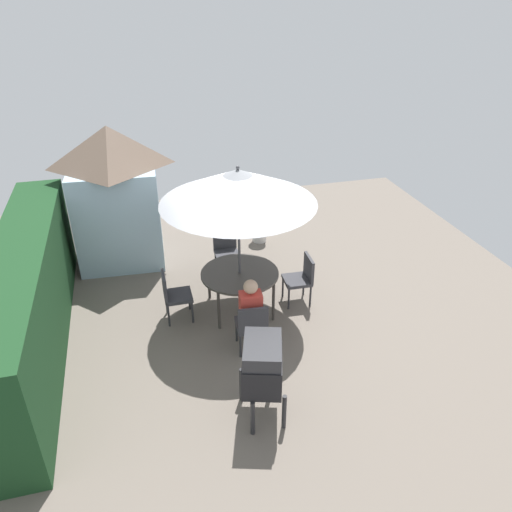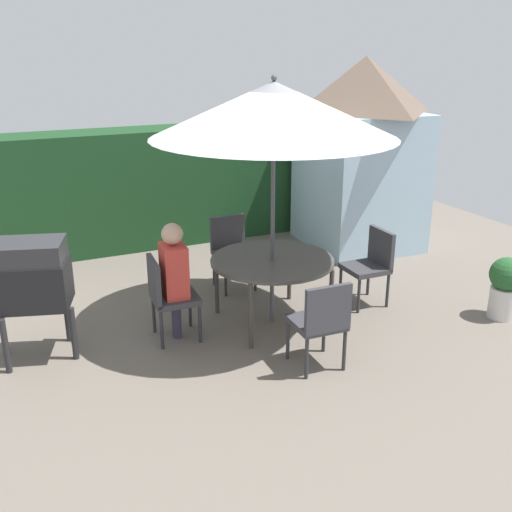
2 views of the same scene
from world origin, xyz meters
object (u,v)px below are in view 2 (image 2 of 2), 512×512
patio_umbrella (274,110)px  chair_toward_house (231,247)px  garden_shed (361,152)px  bbq_grill (31,277)px  chair_toward_hedge (371,262)px  chair_near_shed (167,293)px  potted_plant_by_shed (506,285)px  chair_far_side (321,319)px  person_in_red (174,268)px  patio_table (272,263)px

patio_umbrella → chair_toward_house: bearing=89.8°
garden_shed → bbq_grill: garden_shed is taller
chair_toward_hedge → chair_near_shed: bearing=177.4°
patio_umbrella → chair_toward_hedge: size_ratio=2.95×
bbq_grill → chair_near_shed: (1.27, -0.19, -0.33)m
bbq_grill → potted_plant_by_shed: bbq_grill is taller
chair_toward_hedge → chair_far_side: bearing=-140.8°
bbq_grill → chair_toward_house: size_ratio=1.33×
chair_near_shed → chair_far_side: bearing=-47.1°
garden_shed → chair_far_side: 4.04m
chair_toward_hedge → chair_toward_house: same height
chair_near_shed → chair_toward_hedge: (2.46, -0.11, 0.00)m
patio_umbrella → chair_toward_house: size_ratio=2.95×
chair_toward_hedge → person_in_red: (-2.38, 0.11, 0.26)m
person_in_red → patio_umbrella: bearing=-4.2°
chair_near_shed → patio_table: bearing=-4.2°
bbq_grill → chair_near_shed: bearing=-8.3°
chair_far_side → potted_plant_by_shed: 2.47m
potted_plant_by_shed → chair_toward_house: bearing=138.1°
patio_umbrella → person_in_red: (-1.08, 0.08, -1.54)m
chair_near_shed → chair_toward_hedge: bearing=-2.6°
garden_shed → potted_plant_by_shed: size_ratio=3.89×
chair_toward_hedge → potted_plant_by_shed: chair_toward_hedge is taller
chair_far_side → chair_toward_hedge: size_ratio=1.00×
patio_umbrella → chair_toward_house: patio_umbrella is taller
patio_table → chair_toward_hedge: chair_toward_hedge is taller
garden_shed → bbq_grill: bearing=-161.1°
chair_far_side → person_in_red: 1.61m
potted_plant_by_shed → patio_umbrella: bearing=157.4°
patio_table → person_in_red: bearing=175.8°
chair_near_shed → potted_plant_by_shed: 3.75m
patio_table → chair_far_side: bearing=-92.4°
patio_umbrella → chair_far_side: bearing=-92.4°
patio_umbrella → chair_near_shed: patio_umbrella is taller
chair_toward_hedge → chair_toward_house: size_ratio=1.00×
patio_table → person_in_red: 1.09m
chair_far_side → potted_plant_by_shed: (2.47, 0.11, -0.13)m
chair_near_shed → chair_toward_house: same height
bbq_grill → person_in_red: 1.37m
potted_plant_by_shed → chair_toward_hedge: bearing=138.9°
patio_table → chair_near_shed: 1.18m
chair_near_shed → potted_plant_by_shed: size_ratio=1.26×
chair_near_shed → chair_far_side: 1.65m
chair_toward_house → potted_plant_by_shed: bearing=-41.9°
person_in_red → chair_toward_hedge: bearing=-2.6°
garden_shed → patio_umbrella: 3.23m
chair_near_shed → patio_umbrella: bearing=-4.2°
chair_near_shed → chair_toward_house: size_ratio=1.00×
chair_far_side → person_in_red: bearing=130.8°
garden_shed → patio_umbrella: garden_shed is taller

